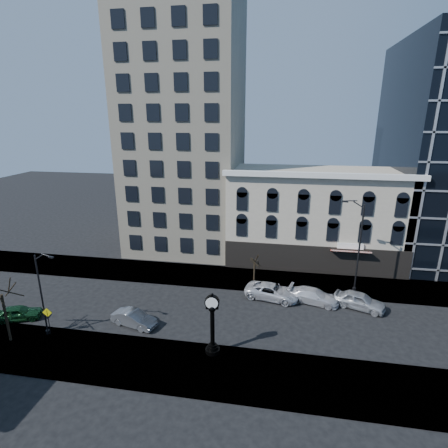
% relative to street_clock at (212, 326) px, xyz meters
% --- Properties ---
extents(ground, '(160.00, 160.00, 0.00)m').
position_rel_street_clock_xyz_m(ground, '(-2.76, 6.00, -2.55)').
color(ground, black).
rests_on(ground, ground).
extents(sidewalk_far, '(160.00, 6.00, 0.12)m').
position_rel_street_clock_xyz_m(sidewalk_far, '(-2.76, 14.00, -2.49)').
color(sidewalk_far, gray).
rests_on(sidewalk_far, ground).
extents(sidewalk_near, '(160.00, 6.00, 0.12)m').
position_rel_street_clock_xyz_m(sidewalk_near, '(-2.76, -2.00, -2.49)').
color(sidewalk_near, gray).
rests_on(sidewalk_near, ground).
extents(cream_tower, '(15.90, 15.40, 42.50)m').
position_rel_street_clock_xyz_m(cream_tower, '(-8.87, 24.88, 16.77)').
color(cream_tower, beige).
rests_on(cream_tower, ground).
extents(victorian_row, '(22.60, 11.19, 12.50)m').
position_rel_street_clock_xyz_m(victorian_row, '(9.24, 21.89, 3.45)').
color(victorian_row, beige).
rests_on(victorian_row, ground).
extents(street_clock, '(1.22, 1.22, 5.36)m').
position_rel_street_clock_xyz_m(street_clock, '(0.00, 0.00, 0.00)').
color(street_clock, black).
rests_on(street_clock, sidewalk_near).
extents(street_lamp_near, '(2.02, 0.71, 7.95)m').
position_rel_street_clock_xyz_m(street_lamp_near, '(-14.35, -0.14, 3.57)').
color(street_lamp_near, black).
rests_on(street_lamp_near, sidewalk_near).
extents(street_lamp_far, '(2.69, 0.71, 10.43)m').
position_rel_street_clock_xyz_m(street_lamp_far, '(12.57, 12.87, 5.45)').
color(street_lamp_far, black).
rests_on(street_lamp_far, sidewalk_far).
extents(bare_tree_far, '(2.44, 2.44, 4.18)m').
position_rel_street_clock_xyz_m(bare_tree_far, '(2.25, 13.22, 0.73)').
color(bare_tree_far, black).
rests_on(bare_tree_far, sidewalk_far).
extents(warning_sign, '(0.86, 0.09, 2.64)m').
position_rel_street_clock_xyz_m(warning_sign, '(-14.59, -0.07, -0.61)').
color(warning_sign, black).
rests_on(warning_sign, sidewalk_near).
extents(car_near_a, '(4.48, 3.17, 1.42)m').
position_rel_street_clock_xyz_m(car_near_a, '(-19.19, 1.75, -1.84)').
color(car_near_a, '#143F1E').
rests_on(car_near_a, ground).
extents(car_near_b, '(4.57, 2.54, 1.43)m').
position_rel_street_clock_xyz_m(car_near_b, '(-7.94, 2.69, -1.83)').
color(car_near_b, '#595B60').
rests_on(car_near_b, ground).
extents(car_far_a, '(6.12, 3.70, 1.59)m').
position_rel_street_clock_xyz_m(car_far_a, '(4.46, 9.88, -1.75)').
color(car_far_a, silver).
rests_on(car_far_a, ground).
extents(car_far_b, '(5.54, 3.31, 1.50)m').
position_rel_street_clock_xyz_m(car_far_b, '(8.72, 9.75, -1.79)').
color(car_far_b, silver).
rests_on(car_far_b, ground).
extents(car_far_c, '(5.37, 3.70, 1.70)m').
position_rel_street_clock_xyz_m(car_far_c, '(13.20, 9.37, -1.70)').
color(car_far_c, '#A5A8AD').
rests_on(car_far_c, ground).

